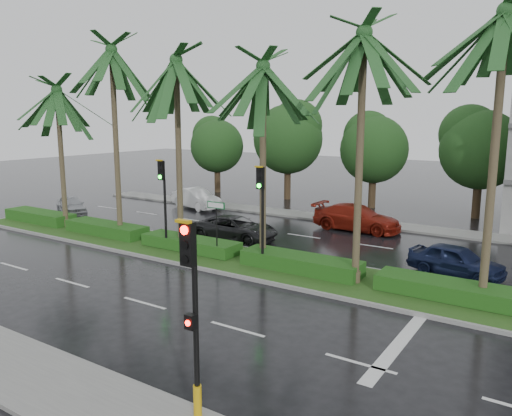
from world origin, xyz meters
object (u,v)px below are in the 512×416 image
Objects in this scene: street_sign at (216,216)px; car_white at (196,198)px; car_red at (357,218)px; signal_near at (193,312)px; car_darkgrey at (236,228)px; signal_median_left at (163,191)px; car_blue at (456,261)px; car_silver at (71,205)px.

street_sign is 13.67m from car_white.
car_red is (12.27, -0.37, 0.02)m from car_white.
car_darkgrey is at bearing 122.31° from signal_near.
signal_median_left is 4.80m from car_darkgrey.
signal_median_left is 1.68× the size of street_sign.
street_sign is (3.00, 0.18, -0.87)m from signal_median_left.
signal_near is 1.14× the size of car_blue.
car_darkgrey is (13.38, 0.24, 0.02)m from car_silver.
signal_near is 13.95m from car_blue.
car_silver is at bearing 109.75° from car_red.
car_white is at bearing 129.74° from signal_near.
signal_median_left reaches higher than car_darkgrey.
signal_median_left is 1.21× the size of car_silver.
car_white is at bearing -16.69° from car_silver.
car_white is 1.14× the size of car_blue.
car_silver is at bearing 166.79° from street_sign.
car_silver is at bearing 162.86° from signal_median_left.
car_silver is (-12.00, 3.70, -2.38)m from signal_median_left.
car_blue is at bearing -64.59° from car_silver.
car_darkgrey is (-1.62, 3.76, -1.49)m from street_sign.
car_silver is 18.85m from car_red.
car_red is at bearing 58.63° from signal_median_left.
street_sign is at bearing -159.97° from car_darkgrey.
car_red is at bearing -75.76° from car_white.
signal_near is 25.69m from car_white.
street_sign is at bearing -78.28° from car_silver.
signal_near is at bearing -124.28° from car_white.
signal_near is at bearing -179.32° from car_blue.
car_darkgrey is at bearing 70.68° from signal_median_left.
car_red is (17.88, 5.95, 0.13)m from car_silver.
car_darkgrey is (7.77, -6.08, -0.08)m from car_white.
signal_median_left is (-10.00, 9.69, 0.49)m from signal_near.
car_darkgrey is (-8.62, 13.63, -1.87)m from signal_near.
signal_median_left reaches higher than car_red.
car_red is (-4.12, 19.34, -1.76)m from signal_near.
signal_median_left is at bearing -82.22° from car_silver.
signal_median_left reaches higher than street_sign.
car_darkgrey is (1.38, 3.94, -2.36)m from signal_median_left.
car_darkgrey is at bearing -64.05° from car_silver.
signal_near is at bearing -54.66° from street_sign.
car_blue is at bearing 17.37° from signal_median_left.
car_silver is 0.94× the size of car_blue.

